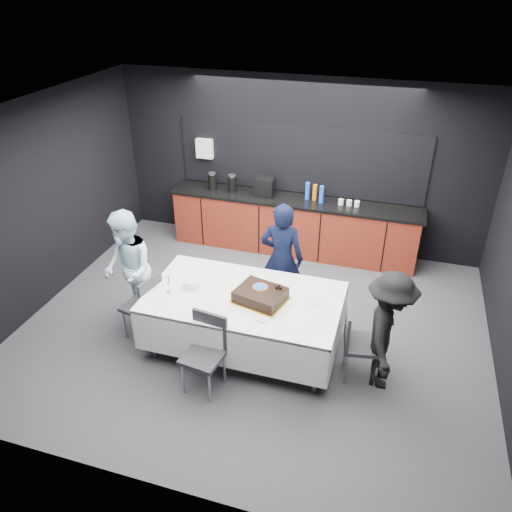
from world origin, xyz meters
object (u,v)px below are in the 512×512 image
(plate_stack, at_px, (192,284))
(chair_near, at_px, (206,347))
(chair_right, at_px, (356,338))
(person_right, at_px, (388,331))
(party_table, at_px, (244,305))
(chair_left, at_px, (146,302))
(person_center, at_px, (282,259))
(cake_assembly, at_px, (261,295))
(champagne_flute, at_px, (167,281))
(person_left, at_px, (128,270))

(plate_stack, xyz_separation_m, chair_near, (0.46, -0.72, -0.30))
(plate_stack, distance_m, chair_near, 0.90)
(chair_right, distance_m, person_right, 0.38)
(party_table, xyz_separation_m, person_right, (1.69, -0.11, 0.09))
(chair_left, xyz_separation_m, person_center, (1.47, 1.10, 0.27))
(cake_assembly, bearing_deg, chair_near, -121.01)
(champagne_flute, xyz_separation_m, person_center, (1.12, 1.12, -0.14))
(party_table, distance_m, person_right, 1.70)
(chair_right, xyz_separation_m, person_left, (-2.96, 0.17, 0.27))
(person_center, height_order, person_right, person_center)
(party_table, bearing_deg, chair_near, -105.76)
(person_right, bearing_deg, champagne_flute, 91.12)
(cake_assembly, distance_m, person_right, 1.49)
(cake_assembly, distance_m, person_center, 0.96)
(champagne_flute, xyz_separation_m, person_left, (-0.70, 0.27, -0.13))
(chair_near, bearing_deg, cake_assembly, 58.99)
(party_table, height_order, chair_near, chair_near)
(person_right, bearing_deg, cake_assembly, 86.07)
(chair_near, bearing_deg, champagne_flute, 142.10)
(cake_assembly, distance_m, person_left, 1.81)
(person_center, bearing_deg, person_left, 22.72)
(plate_stack, xyz_separation_m, chair_left, (-0.58, -0.16, -0.30))
(champagne_flute, bearing_deg, chair_left, 175.79)
(party_table, distance_m, cake_assembly, 0.30)
(cake_assembly, height_order, person_center, person_center)
(plate_stack, distance_m, chair_left, 0.67)
(chair_near, distance_m, person_right, 2.00)
(chair_left, bearing_deg, plate_stack, 14.93)
(cake_assembly, xyz_separation_m, plate_stack, (-0.88, 0.02, -0.02))
(person_center, bearing_deg, chair_near, 73.02)
(chair_right, bearing_deg, person_right, -4.42)
(person_center, distance_m, person_left, 2.01)
(cake_assembly, distance_m, plate_stack, 0.88)
(champagne_flute, distance_m, person_left, 0.76)
(person_left, relative_size, person_right, 1.11)
(cake_assembly, distance_m, chair_near, 0.88)
(plate_stack, relative_size, person_left, 0.13)
(party_table, xyz_separation_m, plate_stack, (-0.66, -0.01, 0.19))
(plate_stack, distance_m, champagne_flute, 0.31)
(chair_left, height_order, person_center, person_center)
(champagne_flute, height_order, chair_near, champagne_flute)
(champagne_flute, xyz_separation_m, chair_right, (2.26, 0.10, -0.40))
(chair_right, bearing_deg, person_center, 138.20)
(party_table, bearing_deg, person_center, 76.36)
(plate_stack, bearing_deg, person_left, 174.52)
(party_table, relative_size, person_right, 1.59)
(party_table, bearing_deg, chair_right, -3.64)
(party_table, relative_size, chair_right, 2.51)
(champagne_flute, xyz_separation_m, person_right, (2.59, 0.08, -0.21))
(party_table, xyz_separation_m, champagne_flute, (-0.89, -0.19, 0.30))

